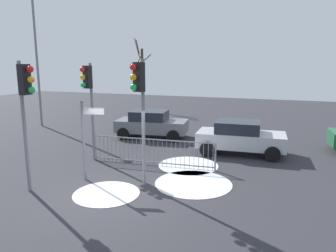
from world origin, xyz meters
The scene contains 13 objects.
ground_plane centered at (0.00, 0.00, 0.00)m, with size 60.00×60.00×0.00m, color #2D2D33.
traffic_light_rear_left centered at (-2.63, 2.82, 2.93)m, with size 0.36×0.56×3.99m.
traffic_light_mid_right centered at (0.59, 0.92, 3.01)m, with size 0.37×0.55×4.11m.
traffic_light_foreground_left centered at (-2.42, -0.65, 2.97)m, with size 0.57×0.32×4.05m.
direction_sign_post centered at (-1.44, 0.83, 1.56)m, with size 0.77×0.26×2.76m.
pedestrian_guard_railing centered at (-0.01, 3.11, 0.55)m, with size 5.09×0.52×1.07m.
car_silver_far centered at (3.00, 6.03, 0.77)m, with size 3.92×2.16×1.47m.
car_grey_near centered at (-1.99, 7.55, 0.77)m, with size 4.01×2.39×1.47m.
street_lamp centered at (-10.04, 8.06, 4.90)m, with size 0.36×0.36×8.20m.
bare_tree_left centered at (-7.12, 17.16, 2.92)m, with size 1.69×1.71×6.13m.
snow_patch_kerb centered at (-0.16, 0.00, 0.01)m, with size 2.06×2.06×0.01m, color silver.
snow_patch_island centered at (1.38, 3.56, 0.01)m, with size 2.37×2.37×0.01m, color white.
snow_patch_verge centered at (2.12, 1.77, 0.01)m, with size 2.59×2.59×0.01m, color silver.
Camera 1 is at (4.91, -7.89, 3.93)m, focal length 33.73 mm.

